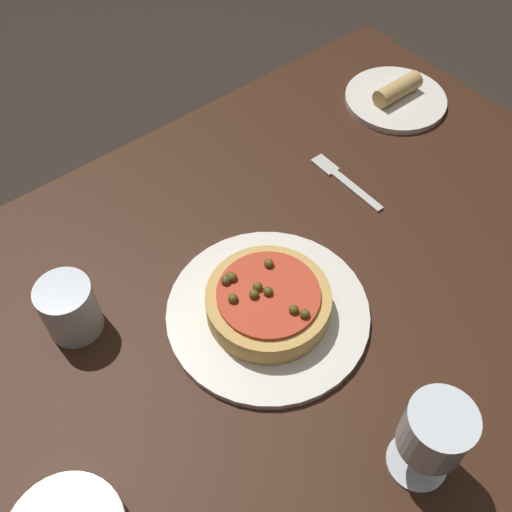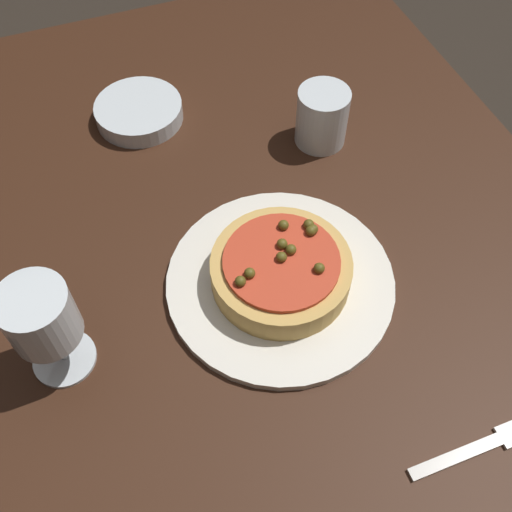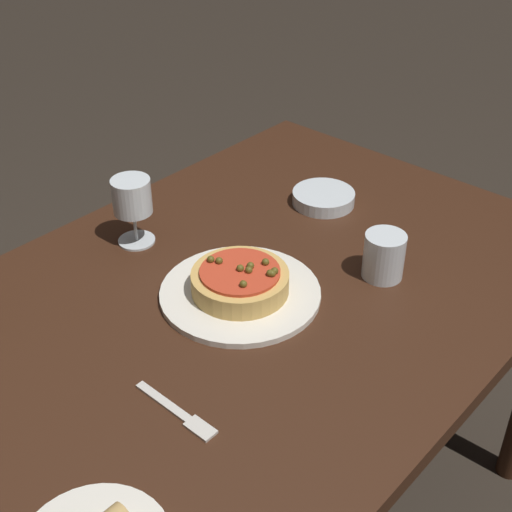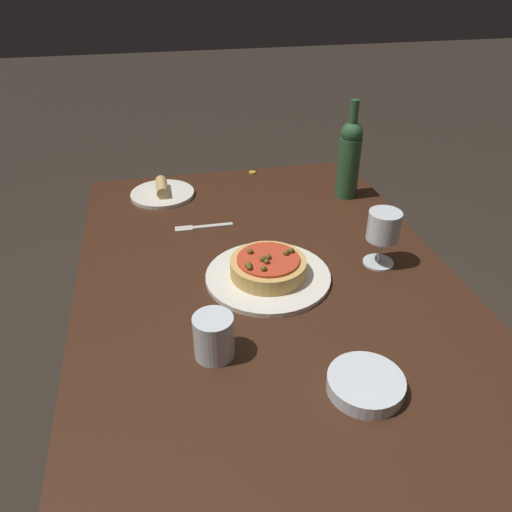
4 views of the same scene
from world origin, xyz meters
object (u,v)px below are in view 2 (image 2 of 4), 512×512
Objects in this scene: pizza at (282,269)px; fork at (484,445)px; dining_table at (276,313)px; side_bowl at (139,112)px; dinner_plate at (281,281)px; wine_glass at (41,319)px; water_cup at (322,117)px.

pizza is 0.31m from fork.
dining_table is 0.39m from side_bowl.
dinner_plate is at bearing -167.72° from dining_table.
dinner_plate is at bearing 132.85° from pizza.
dinner_plate reaches higher than dining_table.
side_bowl is (0.38, 0.09, -0.02)m from pizza.
water_cup is at bearing -62.08° from wine_glass.
water_cup is at bearing -34.71° from dinner_plate.
wine_glass is at bearing 91.44° from pizza.
side_bowl reaches higher than dining_table.
dinner_plate is 3.28× the size of water_cup.
side_bowl is (0.38, -0.19, -0.09)m from wine_glass.
pizza is at bearing -165.63° from dining_table.
fork is at bearing 176.78° from water_cup.
dinner_plate is 0.30m from wine_glass.
wine_glass is 0.44m from side_bowl.
water_cup reaches higher than pizza.
side_bowl is at bearing 14.05° from dinner_plate.
side_bowl reaches higher than fork.
fork is at bearing -155.00° from pizza.
pizza reaches higher than fork.
fork is at bearing -161.08° from side_bowl.
fork is at bearing -154.95° from dinner_plate.
pizza is 1.29× the size of side_bowl.
water_cup is 0.51m from fork.
wine_glass is (-0.01, 0.29, 0.19)m from dining_table.
side_bowl is (0.37, 0.09, 0.10)m from dining_table.
dinner_plate is 0.03m from pizza.
dining_table is at bearing 12.28° from dinner_plate.
pizza is 1.25× the size of wine_glass.
dining_table is at bearing 114.95° from fork.
dinner_plate reaches higher than fork.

